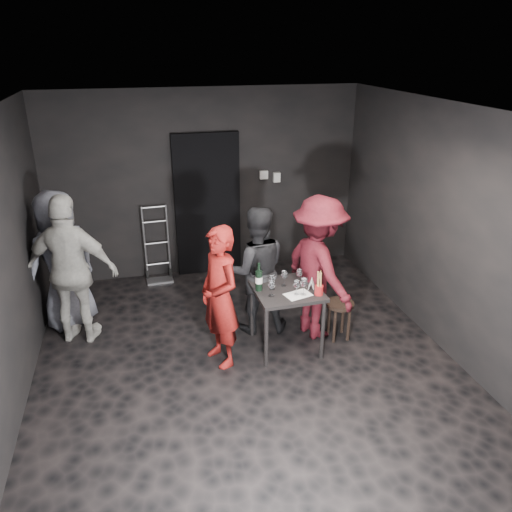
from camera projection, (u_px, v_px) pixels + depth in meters
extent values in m
cube|color=black|center=(246.00, 360.00, 5.54)|extent=(4.50, 5.00, 0.02)
cube|color=silver|center=(243.00, 109.00, 4.47)|extent=(4.50, 5.00, 0.02)
cube|color=black|center=(206.00, 184.00, 7.23)|extent=(4.50, 0.04, 2.70)
cube|color=black|center=(345.00, 415.00, 2.78)|extent=(4.50, 0.04, 2.70)
cube|color=black|center=(2.00, 272.00, 4.50)|extent=(0.04, 5.00, 2.70)
cube|color=black|center=(443.00, 229.00, 5.51)|extent=(0.04, 5.00, 2.70)
cube|color=black|center=(208.00, 205.00, 7.29)|extent=(0.95, 0.10, 2.10)
cube|color=#B7B7B2|center=(264.00, 175.00, 7.33)|extent=(0.12, 0.06, 0.12)
cube|color=#B7B7B2|center=(277.00, 177.00, 7.40)|extent=(0.10, 0.06, 0.14)
cylinder|color=#B2B2B7|center=(145.00, 244.00, 7.19)|extent=(0.03, 0.03, 1.13)
cylinder|color=#B2B2B7|center=(168.00, 242.00, 7.27)|extent=(0.03, 0.03, 1.13)
cube|color=#B2B2B7|center=(160.00, 280.00, 7.35)|extent=(0.38, 0.21, 0.03)
cylinder|color=black|center=(148.00, 274.00, 7.41)|extent=(0.04, 0.16, 0.16)
cylinder|color=black|center=(170.00, 271.00, 7.49)|extent=(0.04, 0.16, 0.16)
cube|color=black|center=(287.00, 290.00, 5.51)|extent=(0.72, 0.72, 0.04)
cylinder|color=black|center=(266.00, 338.00, 5.30)|extent=(0.04, 0.04, 0.71)
cylinder|color=black|center=(323.00, 330.00, 5.45)|extent=(0.04, 0.04, 0.71)
cylinder|color=black|center=(252.00, 309.00, 5.87)|extent=(0.04, 0.04, 0.71)
cylinder|color=black|center=(303.00, 303.00, 6.02)|extent=(0.04, 0.04, 0.71)
cylinder|color=black|center=(340.00, 304.00, 5.80)|extent=(0.33, 0.33, 0.04)
cylinder|color=black|center=(343.00, 318.00, 5.99)|extent=(0.04, 0.04, 0.41)
cylinder|color=black|center=(329.00, 319.00, 5.95)|extent=(0.04, 0.04, 0.41)
cylinder|color=black|center=(335.00, 327.00, 5.80)|extent=(0.04, 0.04, 0.41)
cylinder|color=black|center=(349.00, 325.00, 5.84)|extent=(0.04, 0.04, 0.41)
imported|color=maroon|center=(220.00, 294.00, 5.22)|extent=(0.58, 0.70, 1.65)
imported|color=black|center=(256.00, 268.00, 5.85)|extent=(0.84, 0.53, 1.63)
imported|color=#4F1119|center=(319.00, 259.00, 5.69)|extent=(0.90, 1.38, 1.96)
imported|color=#BBB9B1|center=(70.00, 257.00, 5.54)|extent=(1.35, 0.94, 2.10)
imported|color=slate|center=(60.00, 251.00, 5.89)|extent=(1.09, 0.97, 1.96)
cube|color=white|center=(298.00, 295.00, 5.37)|extent=(0.32, 0.25, 0.00)
cylinder|color=black|center=(259.00, 281.00, 5.43)|extent=(0.08, 0.08, 0.23)
cylinder|color=black|center=(259.00, 267.00, 5.36)|extent=(0.03, 0.03, 0.09)
cylinder|color=white|center=(259.00, 280.00, 5.42)|extent=(0.08, 0.08, 0.07)
cylinder|color=maroon|center=(319.00, 290.00, 5.36)|extent=(0.09, 0.09, 0.10)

